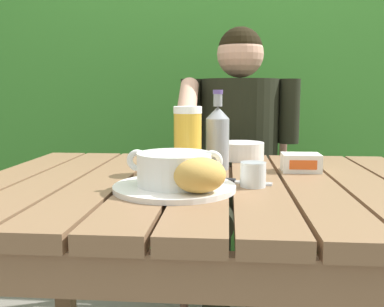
{
  "coord_description": "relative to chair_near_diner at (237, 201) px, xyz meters",
  "views": [
    {
      "loc": [
        0.06,
        -1.08,
        0.99
      ],
      "look_at": [
        -0.03,
        -0.02,
        0.84
      ],
      "focal_mm": 40.38,
      "sensor_mm": 36.0,
      "label": 1
    }
  ],
  "objects": [
    {
      "name": "water_glass_small",
      "position": [
        0.01,
        -0.95,
        0.31
      ],
      "size": [
        0.06,
        0.06,
        0.06
      ],
      "color": "silver",
      "rests_on": "dining_table"
    },
    {
      "name": "beer_glass",
      "position": [
        -0.16,
        -0.79,
        0.37
      ],
      "size": [
        0.08,
        0.08,
        0.18
      ],
      "color": "gold",
      "rests_on": "dining_table"
    },
    {
      "name": "butter_tub",
      "position": [
        0.16,
        -0.74,
        0.3
      ],
      "size": [
        0.11,
        0.08,
        0.05
      ],
      "color": "white",
      "rests_on": "dining_table"
    },
    {
      "name": "person_eating",
      "position": [
        -0.0,
        -0.2,
        0.24
      ],
      "size": [
        0.48,
        0.47,
        1.25
      ],
      "color": "black",
      "rests_on": "ground_plane"
    },
    {
      "name": "table_knife",
      "position": [
        -0.03,
        -0.92,
        0.28
      ],
      "size": [
        0.15,
        0.05,
        0.01
      ],
      "color": "silver",
      "rests_on": "dining_table"
    },
    {
      "name": "diner_bowl",
      "position": [
        -0.0,
        -0.54,
        0.31
      ],
      "size": [
        0.15,
        0.15,
        0.06
      ],
      "color": "white",
      "rests_on": "dining_table"
    },
    {
      "name": "bread_roll",
      "position": [
        -0.1,
        -1.08,
        0.33
      ],
      "size": [
        0.14,
        0.12,
        0.07
      ],
      "color": "gold",
      "rests_on": "serving_plate"
    },
    {
      "name": "dining_table",
      "position": [
        -0.1,
        -0.88,
        0.17
      ],
      "size": [
        1.17,
        0.89,
        0.77
      ],
      "color": "brown",
      "rests_on": "ground_plane"
    },
    {
      "name": "hedge_backdrop",
      "position": [
        -0.1,
        0.79,
        0.5
      ],
      "size": [
        3.62,
        0.97,
        2.2
      ],
      "color": "#3A812E",
      "rests_on": "ground_plane"
    },
    {
      "name": "beer_bottle",
      "position": [
        -0.08,
        -0.73,
        0.37
      ],
      "size": [
        0.07,
        0.07,
        0.23
      ],
      "color": "gray",
      "rests_on": "dining_table"
    },
    {
      "name": "serving_plate",
      "position": [
        -0.17,
        -1.0,
        0.28
      ],
      "size": [
        0.28,
        0.28,
        0.01
      ],
      "color": "white",
      "rests_on": "dining_table"
    },
    {
      "name": "soup_bowl",
      "position": [
        -0.17,
        -1.0,
        0.33
      ],
      "size": [
        0.22,
        0.17,
        0.08
      ],
      "color": "white",
      "rests_on": "serving_plate"
    },
    {
      "name": "chair_near_diner",
      "position": [
        0.0,
        0.0,
        0.0
      ],
      "size": [
        0.48,
        0.45,
        1.0
      ],
      "color": "brown",
      "rests_on": "ground_plane"
    }
  ]
}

